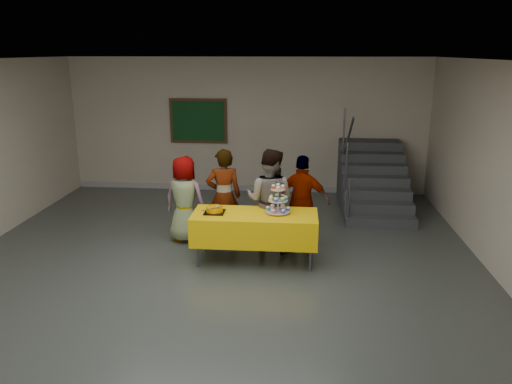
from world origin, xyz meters
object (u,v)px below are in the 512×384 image
(schoolchild_a, at_px, (185,199))
(staircase, at_px, (372,182))
(bear_cake, at_px, (215,209))
(cupcake_stand, at_px, (278,202))
(schoolchild_b, at_px, (224,196))
(noticeboard, at_px, (198,121))
(schoolchild_d, at_px, (303,201))
(schoolchild_c, at_px, (270,200))
(bake_table, at_px, (255,227))

(schoolchild_a, relative_size, staircase, 0.61)
(bear_cake, height_order, staircase, staircase)
(cupcake_stand, xyz_separation_m, schoolchild_b, (-0.93, 0.71, -0.15))
(cupcake_stand, distance_m, noticeboard, 4.43)
(bear_cake, bearing_deg, schoolchild_d, 28.89)
(schoolchild_b, height_order, staircase, staircase)
(schoolchild_c, bearing_deg, schoolchild_a, 6.49)
(schoolchild_b, relative_size, schoolchild_d, 1.05)
(bear_cake, relative_size, schoolchild_b, 0.22)
(schoolchild_c, distance_m, staircase, 3.30)
(schoolchild_a, bearing_deg, schoolchild_b, -168.14)
(schoolchild_c, distance_m, schoolchild_d, 0.56)
(schoolchild_a, distance_m, schoolchild_b, 0.67)
(staircase, bearing_deg, bake_table, -124.56)
(schoolchild_c, bearing_deg, bake_table, 86.03)
(schoolchild_a, bearing_deg, bake_table, 160.36)
(cupcake_stand, height_order, schoolchild_d, schoolchild_d)
(cupcake_stand, bearing_deg, staircase, 59.43)
(noticeboard, bearing_deg, schoolchild_c, -62.21)
(bear_cake, bearing_deg, schoolchild_a, 129.34)
(noticeboard, bearing_deg, schoolchild_b, -71.97)
(schoolchild_b, bearing_deg, bear_cake, 75.73)
(staircase, relative_size, noticeboard, 1.85)
(bear_cake, height_order, noticeboard, noticeboard)
(cupcake_stand, height_order, noticeboard, noticeboard)
(schoolchild_d, bearing_deg, staircase, -112.29)
(cupcake_stand, height_order, schoolchild_c, schoolchild_c)
(bake_table, height_order, bear_cake, bear_cake)
(staircase, bearing_deg, schoolchild_d, -120.91)
(staircase, xyz_separation_m, noticeboard, (-3.79, 0.84, 1.11))
(schoolchild_c, xyz_separation_m, staircase, (1.97, 2.62, -0.34))
(schoolchild_d, height_order, noticeboard, noticeboard)
(schoolchild_b, height_order, schoolchild_c, schoolchild_c)
(schoolchild_a, relative_size, schoolchild_b, 0.91)
(cupcake_stand, bearing_deg, schoolchild_a, 155.90)
(cupcake_stand, relative_size, bear_cake, 1.24)
(bake_table, bearing_deg, bear_cake, -179.25)
(schoolchild_a, distance_m, noticeboard, 3.34)
(cupcake_stand, xyz_separation_m, bear_cake, (-0.95, -0.07, -0.12))
(cupcake_stand, xyz_separation_m, schoolchild_d, (0.37, 0.66, -0.19))
(schoolchild_b, bearing_deg, staircase, -151.66)
(noticeboard, bearing_deg, staircase, -12.43)
(staircase, bearing_deg, cupcake_stand, -120.57)
(schoolchild_c, bearing_deg, staircase, -110.61)
(schoolchild_a, distance_m, schoolchild_d, 1.96)
(bear_cake, distance_m, schoolchild_c, 0.96)
(schoolchild_c, height_order, staircase, staircase)
(bear_cake, bearing_deg, schoolchild_b, 88.20)
(schoolchild_b, xyz_separation_m, schoolchild_d, (1.30, -0.05, -0.04))
(bear_cake, distance_m, schoolchild_a, 1.01)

